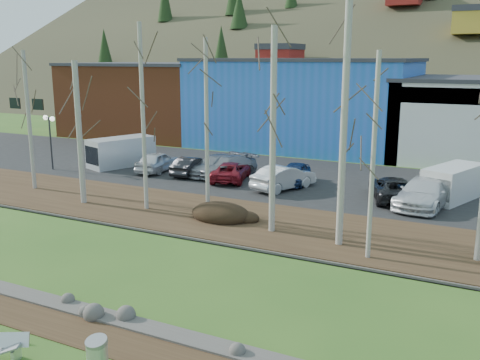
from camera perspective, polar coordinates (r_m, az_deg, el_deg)
The scene contains 31 objects.
dirt_strip at distance 18.21m, azimuth -16.82°, elevation -14.97°, with size 80.00×1.80×0.03m, color #382616.
near_bank_rocks at distance 18.86m, azimuth -14.69°, elevation -13.86°, with size 80.00×0.80×0.50m, color #47423D, non-canonical shape.
river at distance 21.79m, azimuth -7.51°, elevation -9.77°, with size 80.00×8.00×0.90m, color black, non-canonical shape.
far_bank_rocks at distance 25.04m, azimuth -2.23°, elevation -6.59°, with size 80.00×0.80×0.46m, color #47423D, non-canonical shape.
far_bank at distance 27.72m, azimuth 0.97°, elevation -4.47°, with size 80.00×7.00×0.15m, color #382616.
parking_lot at distance 37.14m, azimuth 8.01°, elevation -0.10°, with size 80.00×14.00×0.14m, color black.
building_brick at distance 60.11m, azimuth -9.69°, elevation 8.51°, with size 16.32×12.24×7.80m.
building_blue at distance 51.57m, azimuth 6.85°, elevation 8.17°, with size 20.40×12.24×8.30m.
litter_bin at distance 15.58m, azimuth -14.96°, elevation -17.93°, with size 0.57×0.57×0.98m, color silver.
seagull at distance 18.12m, azimuth -22.69°, elevation -15.13°, with size 0.38×0.18×0.27m.
dirt_mound at distance 27.93m, azimuth -2.09°, elevation -3.50°, with size 3.23×2.28×0.63m, color black.
birch_0 at distance 36.19m, azimuth -21.58°, elevation 5.88°, with size 0.24×0.24×8.67m.
birch_1 at distance 31.61m, azimuth -16.77°, elevation 4.78°, with size 0.32×0.32×8.07m.
birch_2 at distance 29.35m, azimuth -10.30°, elevation 6.47°, with size 0.23×0.23×10.03m.
birch_3 at distance 25.06m, azimuth 3.54°, elevation 5.12°, with size 0.30×0.30×9.64m.
birch_4 at distance 28.09m, azimuth -3.56°, elevation 5.53°, with size 0.22×0.22×9.22m.
birch_5 at distance 22.28m, azimuth 14.03°, elevation 2.30°, with size 0.20×0.20×8.51m.
birch_6 at distance 23.50m, azimuth 11.01°, elevation 5.48°, with size 0.31×0.31×10.53m.
street_lamp at distance 42.19m, azimuth -19.65°, elevation 5.31°, with size 1.46×0.78×4.03m.
car_0 at distance 39.86m, azimuth -8.80°, elevation 1.97°, with size 1.75×4.36×1.49m, color silver.
car_1 at distance 38.41m, azimuth -5.26°, elevation 1.52°, with size 1.38×3.97×1.31m, color black.
car_2 at distance 36.53m, azimuth -0.95°, elevation 0.95°, with size 2.11×4.58×1.27m, color maroon.
car_3 at distance 37.80m, azimuth -1.42°, elevation 1.46°, with size 1.97×4.85×1.41m, color gray.
car_4 at distance 35.71m, azimuth 5.84°, elevation 0.69°, with size 1.63×4.06×1.38m, color navy.
car_5 at distance 34.16m, azimuth 4.69°, elevation 0.28°, with size 1.62×4.65×1.53m, color silver.
car_6 at distance 32.85m, azimuth 15.92°, elevation -0.84°, with size 2.27×4.93×1.37m, color black.
car_7 at distance 31.89m, azimuth 18.89°, elevation -1.27°, with size 2.20×5.41×1.57m, color silver.
car_8 at distance 38.28m, azimuth -2.76°, elevation 1.59°, with size 1.97×4.85×1.41m, color gray.
car_9 at distance 31.86m, azimuth 19.34°, elevation -1.32°, with size 2.20×5.41×1.57m, color silver.
van_white at distance 33.82m, azimuth 21.65°, elevation -0.33°, with size 3.35×4.94×2.00m.
van_grey at distance 42.31m, azimuth -12.80°, elevation 2.92°, with size 3.68×5.43×2.19m.
Camera 1 is at (11.44, -9.35, 8.38)m, focal length 40.00 mm.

